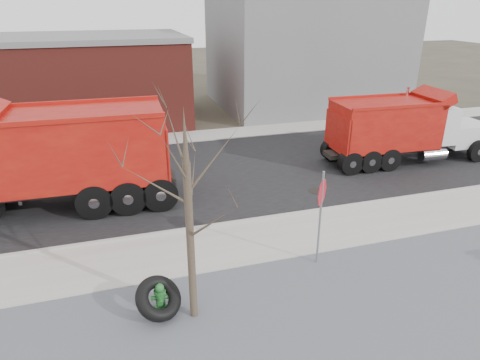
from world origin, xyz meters
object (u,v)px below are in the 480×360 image
object	(u,v)px
truck_tire	(159,298)
stop_sign	(321,203)
fire_hydrant	(160,299)
dump_truck_red_a	(404,127)
dump_truck_red_b	(44,156)

from	to	relation	value
truck_tire	stop_sign	bearing A→B (deg)	11.41
truck_tire	stop_sign	world-z (taller)	stop_sign
fire_hydrant	stop_sign	size ratio (longest dim) A/B	0.28
dump_truck_red_a	truck_tire	bearing A→B (deg)	-145.95
fire_hydrant	truck_tire	world-z (taller)	truck_tire
fire_hydrant	dump_truck_red_a	bearing A→B (deg)	37.93
fire_hydrant	dump_truck_red_b	size ratio (longest dim) A/B	0.08
fire_hydrant	stop_sign	world-z (taller)	stop_sign
stop_sign	dump_truck_red_a	xyz separation A→B (m)	(7.64, 6.66, -0.27)
fire_hydrant	truck_tire	bearing A→B (deg)	-102.84
stop_sign	dump_truck_red_b	world-z (taller)	dump_truck_red_b
fire_hydrant	dump_truck_red_a	distance (m)	14.43
fire_hydrant	dump_truck_red_b	bearing A→B (deg)	120.69
fire_hydrant	dump_truck_red_b	world-z (taller)	dump_truck_red_b
truck_tire	dump_truck_red_b	distance (m)	7.80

